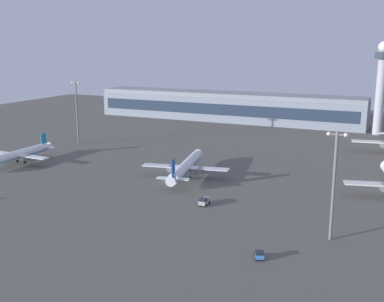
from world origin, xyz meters
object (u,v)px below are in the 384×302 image
(airplane_mid_apron, at_px, (186,167))
(maintenance_van, at_px, (204,201))
(apron_light_central, at_px, (77,109))
(apron_light_west, at_px, (334,179))
(pushback_tug, at_px, (260,255))
(control_tower, at_px, (381,82))
(airplane_taxiway_distant, at_px, (17,155))

(airplane_mid_apron, height_order, maintenance_van, airplane_mid_apron)
(apron_light_central, bearing_deg, apron_light_west, -27.52)
(apron_light_west, bearing_deg, pushback_tug, -125.06)
(apron_light_west, bearing_deg, airplane_mid_apron, 147.70)
(maintenance_van, xyz_separation_m, apron_light_central, (-84.13, 52.61, 14.69))
(control_tower, height_order, apron_light_central, control_tower)
(maintenance_van, distance_m, apron_light_central, 100.30)
(control_tower, bearing_deg, airplane_mid_apron, -116.17)
(control_tower, distance_m, apron_light_west, 142.88)
(control_tower, relative_size, airplane_taxiway_distant, 1.28)
(pushback_tug, xyz_separation_m, apron_light_west, (11.78, 16.79, 13.38))
(apron_light_west, bearing_deg, airplane_taxiway_distant, 168.80)
(airplane_mid_apron, distance_m, pushback_tug, 64.35)
(airplane_mid_apron, xyz_separation_m, maintenance_van, (16.79, -23.34, -2.52))
(control_tower, height_order, airplane_mid_apron, control_tower)
(airplane_taxiway_distant, relative_size, pushback_tug, 10.10)
(apron_light_central, distance_m, apron_light_west, 134.97)
(maintenance_van, xyz_separation_m, apron_light_west, (35.56, -9.76, 13.26))
(airplane_taxiway_distant, bearing_deg, pushback_tug, 159.96)
(pushback_tug, xyz_separation_m, apron_light_central, (-107.91, 79.15, 14.80))
(apron_light_central, xyz_separation_m, apron_light_west, (119.69, -62.37, -1.42))
(control_tower, distance_m, airplane_taxiway_distant, 169.87)
(pushback_tug, height_order, apron_light_central, apron_light_central)
(maintenance_van, distance_m, apron_light_west, 39.18)
(control_tower, relative_size, airplane_mid_apron, 1.20)
(airplane_taxiway_distant, height_order, airplane_mid_apron, airplane_mid_apron)
(airplane_taxiway_distant, relative_size, airplane_mid_apron, 0.94)
(airplane_taxiway_distant, xyz_separation_m, airplane_mid_apron, (65.27, 9.82, 0.24))
(airplane_taxiway_distant, xyz_separation_m, apron_light_central, (-2.07, 39.08, 12.41))
(apron_light_central, relative_size, apron_light_west, 1.11)
(apron_light_central, bearing_deg, airplane_mid_apron, -23.49)
(airplane_taxiway_distant, relative_size, apron_light_central, 1.27)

